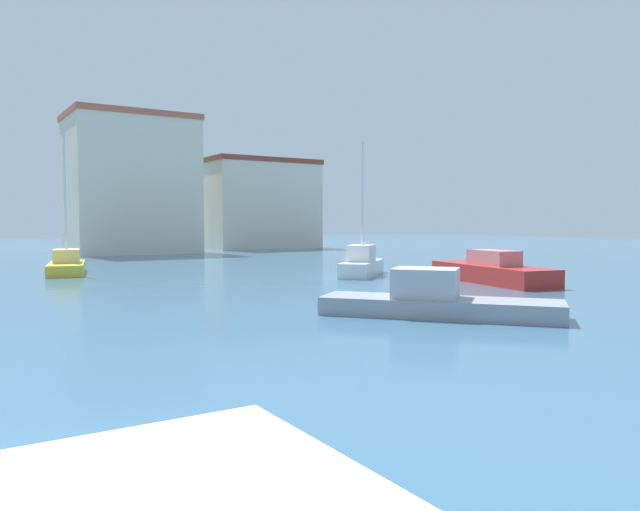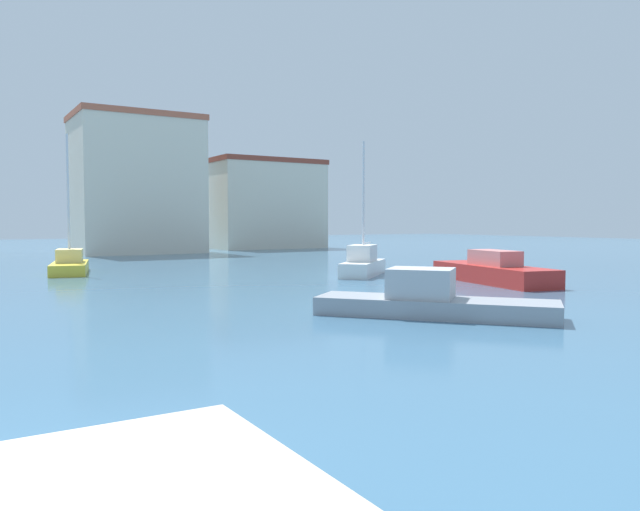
{
  "view_description": "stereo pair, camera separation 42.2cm",
  "coord_description": "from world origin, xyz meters",
  "px_view_note": "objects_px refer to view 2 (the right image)",
  "views": [
    {
      "loc": [
        -0.18,
        -5.99,
        2.79
      ],
      "look_at": [
        14.51,
        17.29,
        1.26
      ],
      "focal_mm": 34.4,
      "sensor_mm": 36.0,
      "label": 1
    },
    {
      "loc": [
        0.18,
        -6.21,
        2.79
      ],
      "look_at": [
        14.51,
        17.29,
        1.26
      ],
      "focal_mm": 34.4,
      "sensor_mm": 36.0,
      "label": 2
    }
  ],
  "objects_px": {
    "sailboat_yellow_center_channel": "(70,264)",
    "sailboat_white_near_pier": "(363,264)",
    "motorboat_red_distant_north": "(493,271)",
    "motorboat_grey_behind_lamppost": "(431,301)"
  },
  "relations": [
    {
      "from": "sailboat_yellow_center_channel",
      "to": "sailboat_white_near_pier",
      "type": "bearing_deg",
      "value": -36.46
    },
    {
      "from": "sailboat_yellow_center_channel",
      "to": "sailboat_white_near_pier",
      "type": "relative_size",
      "value": 1.08
    },
    {
      "from": "sailboat_white_near_pier",
      "to": "motorboat_grey_behind_lamppost",
      "type": "distance_m",
      "value": 13.63
    },
    {
      "from": "sailboat_yellow_center_channel",
      "to": "motorboat_red_distant_north",
      "type": "xyz_separation_m",
      "value": [
        15.62,
        -15.41,
        0.01
      ]
    },
    {
      "from": "sailboat_yellow_center_channel",
      "to": "motorboat_grey_behind_lamppost",
      "type": "xyz_separation_m",
      "value": [
        6.5,
        -21.52,
        -0.05
      ]
    },
    {
      "from": "motorboat_grey_behind_lamppost",
      "to": "motorboat_red_distant_north",
      "type": "relative_size",
      "value": 0.88
    },
    {
      "from": "motorboat_grey_behind_lamppost",
      "to": "motorboat_red_distant_north",
      "type": "distance_m",
      "value": 10.98
    },
    {
      "from": "motorboat_grey_behind_lamppost",
      "to": "motorboat_red_distant_north",
      "type": "xyz_separation_m",
      "value": [
        9.13,
        6.11,
        0.06
      ]
    },
    {
      "from": "sailboat_white_near_pier",
      "to": "motorboat_red_distant_north",
      "type": "height_order",
      "value": "sailboat_white_near_pier"
    },
    {
      "from": "motorboat_grey_behind_lamppost",
      "to": "motorboat_red_distant_north",
      "type": "bearing_deg",
      "value": 33.79
    }
  ]
}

